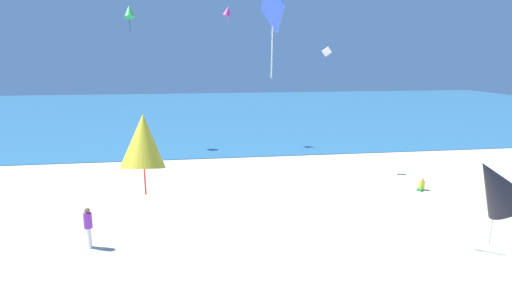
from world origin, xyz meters
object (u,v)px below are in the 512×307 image
at_px(kite_yellow, 143,141).
at_px(kite_magenta, 228,11).
at_px(kite_blue, 272,9).
at_px(kite_white, 327,52).
at_px(person_0, 88,225).
at_px(kite_green, 129,11).
at_px(kite_black, 496,185).
at_px(person_3, 421,186).

distance_m(kite_yellow, kite_magenta, 29.94).
bearing_deg(kite_blue, kite_white, 68.18).
bearing_deg(kite_blue, person_0, 131.33).
height_order(kite_green, kite_yellow, kite_green).
distance_m(kite_yellow, kite_black, 6.39).
height_order(kite_magenta, kite_black, kite_magenta).
height_order(kite_white, kite_black, kite_white).
bearing_deg(person_0, kite_yellow, -97.89).
xyz_separation_m(person_0, kite_magenta, (7.44, 20.31, 9.87)).
relative_size(person_0, kite_green, 0.74).
height_order(person_3, kite_yellow, kite_yellow).
bearing_deg(kite_white, person_3, -53.35).
bearing_deg(kite_white, kite_green, 141.58).
distance_m(person_3, kite_magenta, 20.65).
distance_m(person_0, person_3, 17.28).
bearing_deg(kite_white, person_0, -140.52).
xyz_separation_m(kite_white, kite_magenta, (-5.13, 9.96, 3.33)).
bearing_deg(kite_green, kite_yellow, -83.68).
xyz_separation_m(kite_green, kite_magenta, (7.67, -0.19, 0.14)).
bearing_deg(kite_blue, kite_magenta, 86.48).
bearing_deg(person_0, person_3, -9.72).
xyz_separation_m(kite_green, kite_white, (12.80, -10.15, -3.18)).
xyz_separation_m(kite_blue, kite_magenta, (1.65, 26.90, 2.58)).
distance_m(kite_blue, kite_magenta, 27.07).
bearing_deg(kite_black, kite_white, 80.74).
bearing_deg(kite_magenta, person_0, -110.12).
relative_size(person_3, kite_white, 0.63).
relative_size(person_0, kite_black, 0.91).
bearing_deg(person_0, kite_white, 12.75).
distance_m(person_0, kite_black, 14.14).
bearing_deg(person_3, kite_blue, 6.07).
height_order(person_3, kite_green, kite_green).
bearing_deg(kite_yellow, kite_green, 96.32).
bearing_deg(kite_magenta, kite_green, 178.56).
relative_size(kite_yellow, kite_magenta, 1.05).
bearing_deg(kite_blue, kite_yellow, -140.59).
relative_size(person_3, kite_blue, 0.32).
relative_size(person_0, kite_white, 1.46).
xyz_separation_m(person_3, kite_green, (-16.75, 15.46, 10.40)).
distance_m(person_0, kite_blue, 11.41).
distance_m(person_3, kite_yellow, 20.13).
distance_m(kite_white, kite_black, 20.69).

